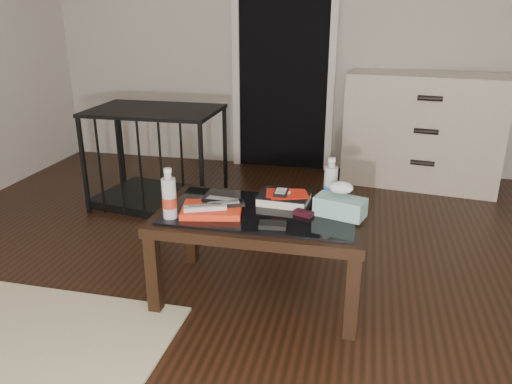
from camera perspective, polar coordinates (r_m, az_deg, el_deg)
ground at (r=2.38m, az=2.37°, el=-15.03°), size 5.00×5.00×0.00m
doorway at (r=4.46m, az=3.21°, el=15.72°), size 0.90×0.08×2.07m
coffee_table at (r=2.43m, az=0.57°, el=-3.54°), size 1.00×0.60×0.46m
dresser at (r=4.27m, az=18.48°, el=6.72°), size 1.26×0.66×0.90m
pet_crate at (r=3.74m, az=-11.06°, el=2.06°), size 1.00×0.76×0.71m
magazines at (r=2.38m, az=-5.06°, el=-2.03°), size 0.31×0.26×0.03m
remote_silver at (r=2.34m, az=-5.84°, el=-1.75°), size 0.20×0.12×0.02m
remote_black_front at (r=2.37m, az=-3.73°, el=-1.40°), size 0.20×0.13×0.02m
remote_black_back at (r=2.42m, az=-3.87°, el=-0.94°), size 0.20×0.07×0.02m
textbook at (r=2.50m, az=3.24°, el=-0.69°), size 0.26×0.22×0.05m
dvd_mailers at (r=2.49m, az=3.37°, el=-0.12°), size 0.21×0.16×0.01m
ipod at (r=2.47m, az=2.87°, el=-0.02°), size 0.07×0.11×0.02m
flip_phone at (r=2.35m, az=5.47°, el=-2.43°), size 0.10×0.08×0.02m
wallet at (r=2.22m, az=1.91°, el=-3.78°), size 0.13×0.08×0.02m
water_bottle_left at (r=2.32m, az=-9.91°, el=-0.15°), size 0.08×0.08×0.24m
water_bottle_right at (r=2.47m, az=8.53°, el=1.22°), size 0.08×0.08×0.24m
tissue_box at (r=2.36m, az=9.59°, el=-1.67°), size 0.26×0.18×0.09m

